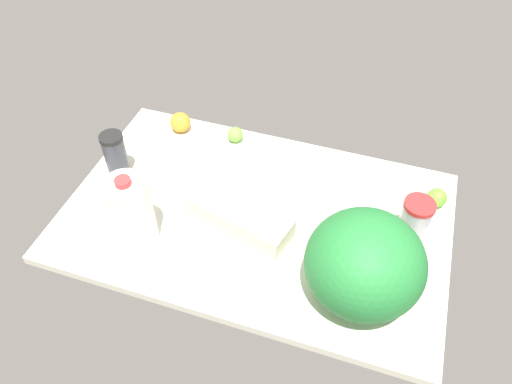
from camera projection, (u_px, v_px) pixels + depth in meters
The scene contains 9 objects.
countertop at pixel (256, 217), 159.50cm from camera, with size 120.00×76.00×3.00cm, color beige.
watermelon at pixel (365, 264), 128.78cm from camera, with size 31.51×31.51×27.00cm, color #237533.
egg_carton at pixel (241, 217), 152.82cm from camera, with size 32.71×11.48×6.84cm, color beige.
shaker_bottle at pixel (116, 155), 164.61cm from camera, with size 7.62×7.62×17.00cm.
tumbler_cup at pixel (414, 222), 145.25cm from camera, with size 9.06×9.06×16.36cm.
milk_jug at pixel (131, 213), 142.47cm from camera, with size 12.67×12.67×25.80cm.
lime_far_back at pixel (235, 135), 180.78cm from camera, with size 5.65×5.65×5.65cm, color #6FB840.
lime_by_jug at pixel (437, 198), 158.83cm from camera, with size 6.29×6.29×6.29cm, color #66AE31.
orange_near_front at pixel (180, 122), 184.19cm from camera, with size 7.46×7.46×7.46cm, color orange.
Camera 1 is at (-32.81, 98.61, 122.75)cm, focal length 35.00 mm.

